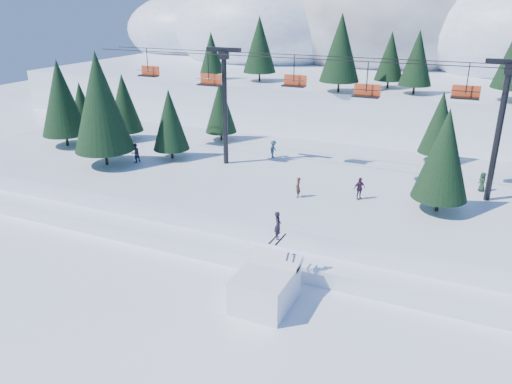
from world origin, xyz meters
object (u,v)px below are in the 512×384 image
at_px(jump_kicker, 266,286).
at_px(banner_far, 433,300).
at_px(chairlift, 342,97).
at_px(banner_near, 383,293).

bearing_deg(jump_kicker, banner_far, 21.38).
distance_m(jump_kicker, chairlift, 17.93).
bearing_deg(jump_kicker, banner_near, 26.40).
relative_size(chairlift, banner_near, 16.09).
relative_size(jump_kicker, banner_far, 1.83).
relative_size(jump_kicker, chairlift, 0.11).
xyz_separation_m(banner_near, banner_far, (2.75, 0.43, 0.00)).
distance_m(jump_kicker, banner_far, 9.58).
bearing_deg(jump_kicker, chairlift, 91.22).
relative_size(jump_kicker, banner_near, 1.83).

